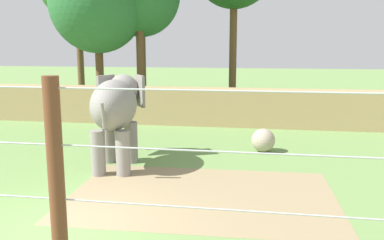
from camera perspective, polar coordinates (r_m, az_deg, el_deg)
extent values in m
plane|color=#6B8E4C|center=(9.13, -17.74, -13.87)|extent=(120.00, 120.00, 0.00)
cube|color=#937F5B|center=(10.40, 1.40, -10.31)|extent=(6.63, 4.59, 0.01)
cube|color=tan|center=(19.76, -2.22, 2.01)|extent=(36.00, 1.80, 1.64)
cylinder|color=gray|center=(13.30, -11.43, -3.00)|extent=(0.41, 0.41, 1.30)
cylinder|color=gray|center=(13.16, -8.39, -3.05)|extent=(0.41, 0.41, 1.30)
cylinder|color=gray|center=(12.05, -12.84, -4.44)|extent=(0.41, 0.41, 1.30)
cylinder|color=gray|center=(11.89, -9.49, -4.52)|extent=(0.41, 0.41, 1.30)
ellipsoid|color=gray|center=(12.35, -10.71, 2.06)|extent=(1.62, 2.57, 1.49)
ellipsoid|color=gray|center=(13.79, -9.42, 4.03)|extent=(1.14, 1.05, 1.07)
cube|color=gray|center=(13.82, -11.77, 3.97)|extent=(0.33, 0.83, 1.02)
cube|color=gray|center=(13.60, -7.18, 4.01)|extent=(0.53, 0.75, 1.02)
cylinder|color=gray|center=(14.22, -9.07, 2.68)|extent=(0.36, 0.49, 0.58)
cylinder|color=gray|center=(14.39, -8.95, 1.12)|extent=(0.29, 0.36, 0.55)
cylinder|color=gray|center=(14.53, -8.85, -0.32)|extent=(0.21, 0.21, 0.51)
cylinder|color=gray|center=(11.07, -12.15, 0.58)|extent=(0.13, 0.29, 0.74)
sphere|color=tan|center=(14.56, 9.79, -2.77)|extent=(0.82, 0.82, 0.82)
cylinder|color=brown|center=(5.23, -17.90, -12.70)|extent=(0.19, 0.19, 3.33)
cylinder|color=brown|center=(24.43, -6.87, 6.98)|extent=(0.44, 0.44, 4.56)
cylinder|color=brown|center=(23.52, -7.14, 9.06)|extent=(0.44, 0.44, 6.37)
cylinder|color=brown|center=(23.98, -12.56, 5.74)|extent=(0.44, 0.44, 3.72)
ellipsoid|color=#286633|center=(24.02, -12.96, 15.47)|extent=(5.20, 5.20, 5.46)
cylinder|color=brown|center=(29.01, -15.14, 8.26)|extent=(0.44, 0.44, 5.62)
cylinder|color=brown|center=(25.21, 5.66, 9.01)|extent=(0.44, 0.44, 6.23)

